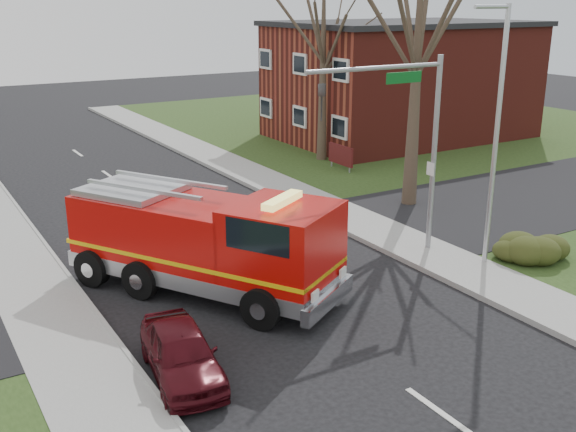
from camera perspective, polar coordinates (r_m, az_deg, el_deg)
ground at (r=19.65m, az=0.48°, el=-7.77°), size 120.00×120.00×0.00m
sidewalk_right at (r=23.21m, az=13.68°, el=-3.96°), size 2.40×80.00×0.15m
sidewalk_left at (r=17.56m, az=-17.42°, el=-11.72°), size 2.40×80.00×0.15m
brick_building at (r=43.80m, az=9.58°, el=11.27°), size 15.40×10.40×7.25m
health_center_sign at (r=34.80m, az=4.48°, el=5.16°), size 0.12×2.00×1.40m
hedge_corner at (r=24.40m, az=20.12°, el=-2.22°), size 2.80×2.00×0.90m
bare_tree_near at (r=28.26m, az=11.01°, el=15.34°), size 6.00×6.00×12.00m
bare_tree_far at (r=36.35m, az=3.01°, el=14.66°), size 5.25×5.25×10.50m
traffic_signal_mast at (r=22.35m, az=10.02°, el=7.82°), size 5.29×0.18×6.80m
streetlight_pole at (r=22.32m, az=17.16°, el=6.88°), size 1.48×0.16×8.40m
fire_engine at (r=20.34m, az=-6.94°, el=-2.37°), size 6.66×8.57×3.34m
parked_car_maroon at (r=16.24m, az=-9.01°, el=-11.36°), size 2.06×3.91×1.27m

